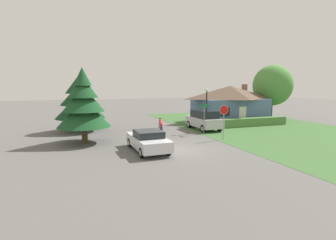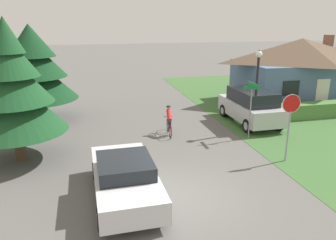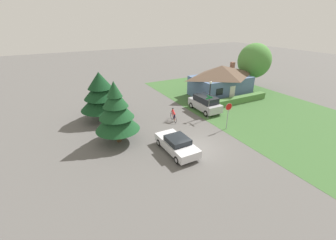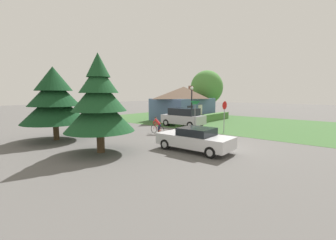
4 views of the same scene
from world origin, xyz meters
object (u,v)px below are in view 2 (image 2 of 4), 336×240
object	(u,v)px
parked_suv_right	(251,106)
conifer_tall_far	(33,68)
stop_sign	(290,114)
conifer_tall_near	(12,89)
cottage_house	(299,69)
street_lamp	(257,80)
street_name_sign	(251,100)
sedan_left_lane	(125,178)
cyclist	(169,121)

from	to	relation	value
parked_suv_right	conifer_tall_far	size ratio (longest dim) A/B	0.83
parked_suv_right	stop_sign	size ratio (longest dim) A/B	1.60
parked_suv_right	conifer_tall_near	distance (m)	11.81
cottage_house	street_lamp	distance (m)	8.13
street_lamp	conifer_tall_far	world-z (taller)	conifer_tall_far
street_name_sign	conifer_tall_far	bearing A→B (deg)	152.25
street_lamp	conifer_tall_near	size ratio (longest dim) A/B	0.73
cottage_house	sedan_left_lane	distance (m)	16.87
sedan_left_lane	parked_suv_right	size ratio (longest dim) A/B	1.02
sedan_left_lane	cottage_house	bearing A→B (deg)	-53.06
cottage_house	conifer_tall_near	size ratio (longest dim) A/B	1.54
street_name_sign	conifer_tall_far	size ratio (longest dim) A/B	0.51
cottage_house	parked_suv_right	xyz separation A→B (m)	(-5.63, -4.02, -1.26)
street_name_sign	conifer_tall_near	distance (m)	10.29
stop_sign	conifer_tall_far	world-z (taller)	conifer_tall_far
parked_suv_right	street_name_sign	bearing A→B (deg)	151.34
sedan_left_lane	street_name_sign	world-z (taller)	street_name_sign
cottage_house	conifer_tall_far	bearing A→B (deg)	-176.88
street_name_sign	conifer_tall_far	xyz separation A→B (m)	(-10.28, 5.41, 1.12)
cottage_house	parked_suv_right	size ratio (longest dim) A/B	1.96
cottage_house	street_name_sign	xyz separation A→B (m)	(-6.79, -6.19, -0.35)
cyclist	parked_suv_right	xyz separation A→B (m)	(4.79, 0.77, 0.28)
street_name_sign	conifer_tall_near	xyz separation A→B (m)	(-10.23, -0.19, 1.06)
cyclist	sedan_left_lane	bearing A→B (deg)	159.48
stop_sign	street_lamp	xyz separation A→B (m)	(0.47, 3.66, 0.68)
cyclist	conifer_tall_far	distance (m)	8.10
sedan_left_lane	conifer_tall_far	distance (m)	10.57
conifer_tall_far	parked_suv_right	bearing A→B (deg)	-15.80
street_name_sign	conifer_tall_near	size ratio (longest dim) A/B	0.48
cottage_house	street_lamp	size ratio (longest dim) A/B	2.10
street_lamp	conifer_tall_near	xyz separation A→B (m)	(-10.92, -1.03, 0.29)
cottage_house	parked_suv_right	distance (m)	7.03
sedan_left_lane	conifer_tall_near	world-z (taller)	conifer_tall_near
parked_suv_right	street_lamp	size ratio (longest dim) A/B	1.07
parked_suv_right	conifer_tall_near	world-z (taller)	conifer_tall_near
cottage_house	sedan_left_lane	size ratio (longest dim) A/B	1.92
cottage_house	cyclist	distance (m)	11.57
street_lamp	sedan_left_lane	bearing A→B (deg)	-144.85
cottage_house	parked_suv_right	bearing A→B (deg)	-143.96
cottage_house	conifer_tall_near	bearing A→B (deg)	-158.96
sedan_left_lane	conifer_tall_near	xyz separation A→B (m)	(-3.80, 3.98, 2.25)
cottage_house	conifer_tall_far	distance (m)	17.10
conifer_tall_far	conifer_tall_near	bearing A→B (deg)	-89.57
cyclist	street_lamp	world-z (taller)	street_lamp
parked_suv_right	street_lamp	distance (m)	2.20
parked_suv_right	conifer_tall_near	xyz separation A→B (m)	(-11.40, -2.36, 1.97)
conifer_tall_near	conifer_tall_far	world-z (taller)	conifer_tall_near
cottage_house	street_name_sign	bearing A→B (deg)	-137.16
cyclist	street_name_sign	bearing A→B (deg)	-104.86
cottage_house	conifer_tall_far	size ratio (longest dim) A/B	1.64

